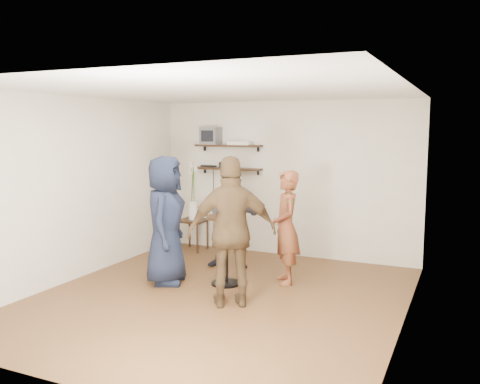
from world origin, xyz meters
name	(u,v)px	position (x,y,z in m)	size (l,w,h in m)	color
room	(218,197)	(0.00, 0.00, 1.30)	(4.58, 5.08, 2.68)	#492C17
shelf_upper	(228,146)	(-1.00, 2.38, 1.85)	(1.20, 0.25, 0.04)	black
shelf_lower	(228,169)	(-1.00, 2.38, 1.45)	(1.20, 0.25, 0.04)	black
crt_monitor	(211,136)	(-1.33, 2.38, 2.02)	(0.32, 0.30, 0.30)	#59595B
dvd_deck	(241,143)	(-0.77, 2.38, 1.90)	(0.40, 0.24, 0.06)	silver
radio	(226,165)	(-1.05, 2.38, 1.52)	(0.22, 0.10, 0.10)	black
power_strip	(208,166)	(-1.42, 2.42, 1.48)	(0.30, 0.05, 0.03)	black
side_table	(193,225)	(-1.56, 2.11, 0.46)	(0.48, 0.48, 0.55)	black
vase_lilies	(193,201)	(-1.57, 2.11, 0.89)	(0.20, 0.21, 1.07)	white
drinks_table	(226,241)	(-0.17, 0.56, 0.62)	(0.53, 0.53, 0.97)	black
wine_glass_fl	(219,207)	(-0.24, 0.52, 1.09)	(0.06, 0.06, 0.19)	silver
wine_glass_fr	(228,206)	(-0.11, 0.53, 1.10)	(0.07, 0.07, 0.20)	silver
wine_glass_bl	(226,206)	(-0.20, 0.64, 1.09)	(0.06, 0.06, 0.19)	silver
wine_glass_br	(229,207)	(-0.13, 0.59, 1.09)	(0.06, 0.06, 0.19)	silver
person_plaid	(286,227)	(0.56, 0.99, 0.79)	(0.58, 0.38, 1.58)	red
person_dark	(233,215)	(-0.43, 1.36, 0.82)	(0.80, 0.62, 1.65)	black
person_navy	(165,220)	(-0.96, 0.30, 0.89)	(0.87, 0.57, 1.78)	#151C30
person_brown	(232,232)	(0.27, -0.15, 0.91)	(1.07, 0.45, 1.83)	#4C3720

